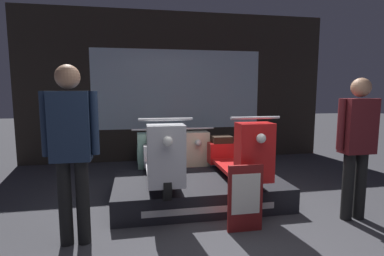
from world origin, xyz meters
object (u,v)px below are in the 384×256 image
at_px(scooter_backrow_1, 190,154).
at_px(person_right_browsing, 357,139).
at_px(scooter_backrow_0, 149,156).
at_px(price_sign_board, 245,198).
at_px(scooter_display_right, 237,155).
at_px(person_left_browsing, 71,142).
at_px(scooter_display_left, 162,158).

bearing_deg(scooter_backrow_1, person_right_browsing, -56.71).
height_order(scooter_backrow_0, price_sign_board, scooter_backrow_0).
bearing_deg(person_right_browsing, scooter_backrow_1, 123.29).
relative_size(person_right_browsing, price_sign_board, 2.26).
distance_m(scooter_display_right, person_right_browsing, 1.46).
bearing_deg(price_sign_board, person_left_browsing, 177.84).
xyz_separation_m(scooter_backrow_0, scooter_backrow_1, (0.76, 0.00, 0.00)).
bearing_deg(scooter_display_right, scooter_backrow_0, 125.61).
height_order(scooter_backrow_1, person_left_browsing, person_left_browsing).
bearing_deg(scooter_display_right, scooter_display_left, 180.00).
bearing_deg(person_left_browsing, scooter_display_left, 40.09).
xyz_separation_m(scooter_display_left, person_right_browsing, (2.22, -0.80, 0.31)).
distance_m(scooter_display_right, price_sign_board, 0.93).
bearing_deg(scooter_display_right, person_left_browsing, -158.09).
bearing_deg(scooter_backrow_1, scooter_display_right, -76.65).
height_order(scooter_display_left, scooter_backrow_0, scooter_display_left).
relative_size(scooter_display_left, price_sign_board, 2.37).
xyz_separation_m(scooter_display_right, person_right_browsing, (1.19, -0.80, 0.31)).
relative_size(scooter_display_right, scooter_backrow_0, 1.00).
distance_m(scooter_backrow_1, price_sign_board, 2.45).
bearing_deg(scooter_backrow_0, scooter_backrow_1, 0.00).
xyz_separation_m(scooter_backrow_0, person_left_browsing, (-0.85, -2.38, 0.70)).
relative_size(scooter_display_left, scooter_display_right, 1.00).
bearing_deg(scooter_backrow_1, scooter_backrow_0, 180.00).
bearing_deg(scooter_display_left, scooter_backrow_0, 93.61).
height_order(scooter_display_left, scooter_display_right, same).
bearing_deg(person_left_browsing, scooter_backrow_0, 70.42).
bearing_deg(person_right_browsing, scooter_display_left, 160.27).
relative_size(scooter_display_left, person_left_browsing, 0.99).
height_order(person_left_browsing, person_right_browsing, person_left_browsing).
bearing_deg(scooter_backrow_0, scooter_display_right, -54.39).
bearing_deg(scooter_display_left, scooter_backrow_1, 67.42).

